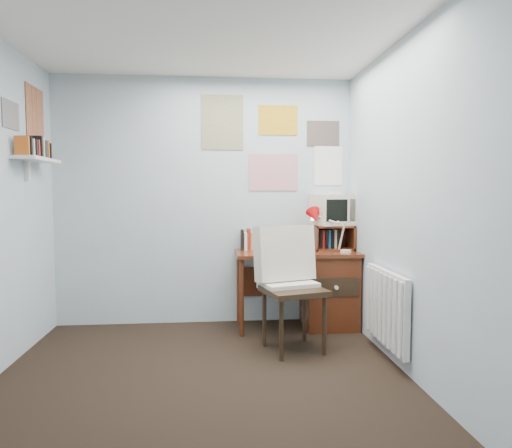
{
  "coord_description": "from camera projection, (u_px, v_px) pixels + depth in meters",
  "views": [
    {
      "loc": [
        0.08,
        -2.93,
        1.34
      ],
      "look_at": [
        0.45,
        1.02,
        1.07
      ],
      "focal_mm": 32.0,
      "sensor_mm": 36.0,
      "label": 1
    }
  ],
  "objects": [
    {
      "name": "crt_tv",
      "position": [
        332.0,
        208.0,
        4.64
      ],
      "size": [
        0.43,
        0.41,
        0.34
      ],
      "primitive_type": "cube",
      "rotation": [
        0.0,
        0.0,
        0.27
      ],
      "color": "beige",
      "rests_on": "tv_riser"
    },
    {
      "name": "ceiling",
      "position": [
        199.0,
        6.0,
        2.83
      ],
      "size": [
        3.0,
        3.5,
        0.02
      ],
      "primitive_type": "cube",
      "color": "white",
      "rests_on": "back_wall"
    },
    {
      "name": "wall_shelf",
      "position": [
        37.0,
        160.0,
        3.85
      ],
      "size": [
        0.2,
        0.62,
        0.24
      ],
      "primitive_type": "cube",
      "color": "white",
      "rests_on": "left_wall"
    },
    {
      "name": "tv_riser",
      "position": [
        332.0,
        237.0,
        4.64
      ],
      "size": [
        0.4,
        0.3,
        0.25
      ],
      "primitive_type": "cube",
      "color": "#582714",
      "rests_on": "desk"
    },
    {
      "name": "ground",
      "position": [
        202.0,
        397.0,
        3.0
      ],
      "size": [
        3.5,
        3.5,
        0.0
      ],
      "primitive_type": "plane",
      "color": "black",
      "rests_on": "ground"
    },
    {
      "name": "desk",
      "position": [
        323.0,
        286.0,
        4.55
      ],
      "size": [
        1.2,
        0.55,
        0.76
      ],
      "color": "#582714",
      "rests_on": "ground"
    },
    {
      "name": "radiator",
      "position": [
        386.0,
        308.0,
        3.65
      ],
      "size": [
        0.09,
        0.8,
        0.6
      ],
      "primitive_type": "cube",
      "color": "white",
      "rests_on": "right_wall"
    },
    {
      "name": "book_row",
      "position": [
        270.0,
        239.0,
        4.65
      ],
      "size": [
        0.6,
        0.14,
        0.22
      ],
      "primitive_type": "cube",
      "color": "#582714",
      "rests_on": "desk"
    },
    {
      "name": "desk_chair",
      "position": [
        294.0,
        291.0,
        3.84
      ],
      "size": [
        0.64,
        0.62,
        1.03
      ],
      "primitive_type": "cube",
      "rotation": [
        0.0,
        0.0,
        0.27
      ],
      "color": "black",
      "rests_on": "ground"
    },
    {
      "name": "posters_left",
      "position": [
        24.0,
        114.0,
        3.81
      ],
      "size": [
        0.01,
        0.7,
        0.6
      ],
      "primitive_type": "cube",
      "color": "white",
      "rests_on": "left_wall"
    },
    {
      "name": "posters_back",
      "position": [
        273.0,
        143.0,
        4.67
      ],
      "size": [
        1.2,
        0.01,
        0.9
      ],
      "primitive_type": "cube",
      "color": "white",
      "rests_on": "back_wall"
    },
    {
      "name": "desk_lamp",
      "position": [
        346.0,
        233.0,
        4.38
      ],
      "size": [
        0.33,
        0.3,
        0.38
      ],
      "primitive_type": "cube",
      "rotation": [
        0.0,
        0.0,
        -0.32
      ],
      "color": "red",
      "rests_on": "desk"
    },
    {
      "name": "back_wall",
      "position": [
        205.0,
        201.0,
        4.65
      ],
      "size": [
        3.0,
        0.02,
        2.5
      ],
      "primitive_type": "cube",
      "color": "#A9B5C1",
      "rests_on": "ground"
    },
    {
      "name": "right_wall",
      "position": [
        426.0,
        206.0,
        3.05
      ],
      "size": [
        0.02,
        3.5,
        2.5
      ],
      "primitive_type": "cube",
      "color": "#A9B5C1",
      "rests_on": "ground"
    }
  ]
}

